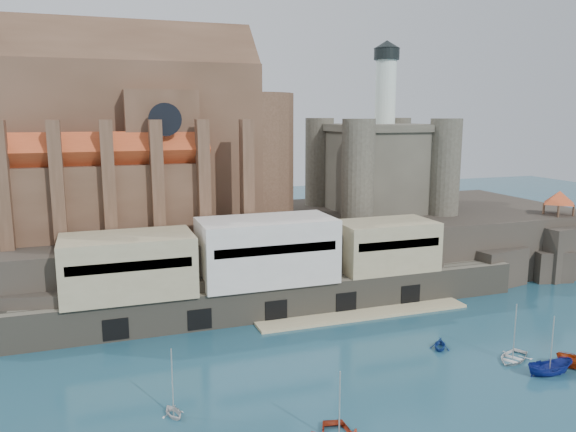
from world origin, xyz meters
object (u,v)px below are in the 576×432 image
(boat_2, at_px, (549,375))
(castle_keep, at_px, (379,163))
(church, at_px, (142,145))
(pavilion, at_px, (559,199))

(boat_2, bearing_deg, castle_keep, 0.98)
(church, bearing_deg, pavilion, -13.48)
(church, height_order, pavilion, church)
(church, distance_m, pavilion, 68.65)
(church, relative_size, boat_2, 9.18)
(castle_keep, bearing_deg, church, 178.89)
(castle_keep, relative_size, pavilion, 4.58)
(pavilion, relative_size, boat_2, 1.25)
(church, xyz_separation_m, boat_2, (36.33, -46.05, -22.13))
(castle_keep, height_order, pavilion, castle_keep)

